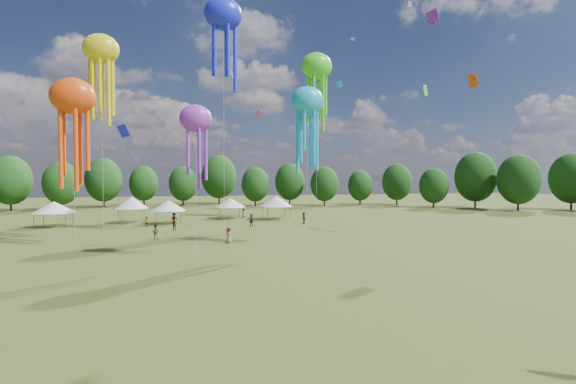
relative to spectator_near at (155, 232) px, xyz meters
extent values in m
plane|color=#384416|center=(7.44, -34.71, -0.83)|extent=(300.00, 300.00, 0.00)
imported|color=gray|center=(0.00, 0.00, 0.00)|extent=(0.95, 0.83, 1.67)
imported|color=gray|center=(13.49, 23.79, -0.03)|extent=(0.58, 0.83, 1.61)
imported|color=gray|center=(20.97, 11.10, 0.04)|extent=(0.84, 0.98, 1.76)
imported|color=gray|center=(1.64, 15.21, 0.04)|extent=(1.30, 1.10, 1.74)
imported|color=gray|center=(1.87, 7.50, -0.02)|extent=(1.03, 0.64, 1.63)
imported|color=gray|center=(12.66, 10.00, 0.08)|extent=(1.58, 1.58, 1.83)
imported|color=gray|center=(-2.13, 12.82, -0.07)|extent=(0.62, 0.66, 1.53)
imported|color=gray|center=(7.87, -4.68, 0.02)|extent=(0.94, 0.99, 1.71)
cylinder|color=#47474C|center=(-17.14, 14.50, 0.12)|extent=(0.08, 0.08, 1.91)
cylinder|color=#47474C|center=(-17.14, 18.52, 0.12)|extent=(0.08, 0.08, 1.91)
cylinder|color=#47474C|center=(-13.12, 14.50, 0.12)|extent=(0.08, 0.08, 1.91)
cylinder|color=#47474C|center=(-13.12, 18.52, 0.12)|extent=(0.08, 0.08, 1.91)
cube|color=silver|center=(-15.13, 16.51, 1.13)|extent=(4.42, 4.42, 0.10)
cone|color=silver|center=(-15.13, 16.51, 2.00)|extent=(5.75, 5.75, 1.64)
cylinder|color=#47474C|center=(-6.61, 17.67, 0.25)|extent=(0.08, 0.08, 2.17)
cylinder|color=#47474C|center=(-6.61, 21.10, 0.25)|extent=(0.08, 0.08, 2.17)
cylinder|color=#47474C|center=(-3.18, 17.67, 0.25)|extent=(0.08, 0.08, 2.17)
cylinder|color=#47474C|center=(-3.18, 21.10, 0.25)|extent=(0.08, 0.08, 2.17)
cube|color=silver|center=(-4.90, 19.38, 1.38)|extent=(3.83, 3.83, 0.10)
cone|color=silver|center=(-4.90, 19.38, 2.36)|extent=(4.98, 4.98, 1.86)
cylinder|color=#47474C|center=(-1.07, 15.04, 0.10)|extent=(0.08, 0.08, 1.88)
cylinder|color=#47474C|center=(-1.07, 18.73, 0.10)|extent=(0.08, 0.08, 1.88)
cylinder|color=#47474C|center=(2.61, 15.04, 0.10)|extent=(0.08, 0.08, 1.88)
cylinder|color=#47474C|center=(2.61, 18.73, 0.10)|extent=(0.08, 0.08, 1.88)
cube|color=silver|center=(0.77, 16.89, 1.09)|extent=(4.09, 4.09, 0.10)
cone|color=silver|center=(0.77, 16.89, 1.95)|extent=(5.31, 5.31, 1.61)
cylinder|color=#47474C|center=(9.13, 20.85, 0.09)|extent=(0.08, 0.08, 1.85)
cylinder|color=#47474C|center=(9.13, 24.58, 0.09)|extent=(0.08, 0.08, 1.85)
cylinder|color=#47474C|center=(12.85, 20.85, 0.09)|extent=(0.08, 0.08, 1.85)
cylinder|color=#47474C|center=(12.85, 24.58, 0.09)|extent=(0.08, 0.08, 1.85)
cube|color=silver|center=(10.99, 22.72, 1.07)|extent=(4.13, 4.13, 0.10)
cone|color=silver|center=(10.99, 22.72, 1.92)|extent=(5.36, 5.36, 1.59)
cylinder|color=#47474C|center=(16.61, 17.79, 0.20)|extent=(0.08, 0.08, 2.07)
cylinder|color=#47474C|center=(16.61, 21.71, 0.20)|extent=(0.08, 0.08, 2.07)
cylinder|color=#47474C|center=(20.53, 17.79, 0.20)|extent=(0.08, 0.08, 2.07)
cylinder|color=#47474C|center=(20.53, 21.71, 0.20)|extent=(0.08, 0.08, 2.07)
cube|color=silver|center=(18.57, 19.75, 1.29)|extent=(4.32, 4.32, 0.10)
cone|color=silver|center=(18.57, 19.75, 2.23)|extent=(5.62, 5.62, 1.78)
ellipsoid|color=#F8460F|center=(-7.76, -2.60, 14.58)|extent=(4.45, 3.12, 3.78)
cylinder|color=beige|center=(-7.76, -2.60, 6.87)|extent=(0.03, 0.03, 15.42)
ellipsoid|color=#1B26F7|center=(8.07, 2.33, 26.37)|extent=(4.70, 3.29, 4.00)
cylinder|color=beige|center=(8.07, 2.33, 12.77)|extent=(0.03, 0.03, 27.21)
ellipsoid|color=#1BAAE7|center=(15.68, -8.24, 14.19)|extent=(3.47, 2.43, 2.95)
cylinder|color=beige|center=(15.68, -8.24, 6.68)|extent=(0.03, 0.03, 15.02)
ellipsoid|color=yellow|center=(-5.51, 0.10, 20.40)|extent=(3.87, 2.71, 3.29)
cylinder|color=beige|center=(-5.51, 0.10, 9.78)|extent=(0.03, 0.03, 21.23)
ellipsoid|color=#A330D7|center=(4.31, -12.20, 11.39)|extent=(2.83, 1.98, 2.41)
cylinder|color=beige|center=(4.31, -12.20, 5.28)|extent=(0.03, 0.03, 12.23)
ellipsoid|color=#44E926|center=(25.19, 17.67, 25.25)|extent=(5.37, 3.76, 4.57)
cylinder|color=beige|center=(25.19, 17.67, 12.21)|extent=(0.03, 0.03, 26.08)
cube|color=#44E926|center=(11.47, 23.39, 24.48)|extent=(0.71, 1.78, 2.00)
cube|color=#1B26F7|center=(36.27, 28.34, 34.21)|extent=(0.96, 0.59, 0.99)
cube|color=#FF4BA3|center=(14.51, 13.37, 16.08)|extent=(0.78, 1.09, 1.34)
cube|color=#A330D7|center=(28.27, -11.13, 22.80)|extent=(0.81, 1.33, 1.78)
cube|color=#A330D7|center=(-14.06, 38.18, 20.91)|extent=(0.56, 2.20, 2.65)
cube|color=#44E926|center=(47.80, 20.35, 22.93)|extent=(1.65, 0.95, 2.22)
cube|color=#1BAAE7|center=(33.29, 27.91, 24.89)|extent=(1.19, 0.80, 1.62)
cube|color=#FF4BA3|center=(31.48, -1.28, 28.50)|extent=(0.60, 0.10, 0.74)
cube|color=#FA163C|center=(5.85, 22.74, 17.23)|extent=(1.13, 0.87, 1.56)
cube|color=#F8460F|center=(35.80, -7.95, 17.47)|extent=(0.88, 1.51, 1.59)
cube|color=#1B26F7|center=(-6.01, 19.93, 13.63)|extent=(2.06, 1.27, 2.12)
cylinder|color=#38281C|center=(-33.24, 50.78, 0.87)|extent=(0.44, 0.44, 3.41)
ellipsoid|color=#1A4015|center=(-33.24, 50.78, 5.77)|extent=(8.53, 8.53, 10.66)
cylinder|color=#38281C|center=(-23.16, 50.31, 0.70)|extent=(0.44, 0.44, 3.07)
ellipsoid|color=#1A4015|center=(-23.16, 50.31, 5.11)|extent=(7.66, 7.66, 9.58)
cylinder|color=#38281C|center=(-16.07, 58.63, 0.88)|extent=(0.44, 0.44, 3.43)
ellipsoid|color=#1A4015|center=(-16.07, 58.63, 5.82)|extent=(8.58, 8.58, 10.73)
cylinder|color=#38281C|center=(-7.32, 64.25, 0.64)|extent=(0.44, 0.44, 2.95)
ellipsoid|color=#1A4015|center=(-7.32, 64.25, 4.87)|extent=(7.37, 7.37, 9.21)
cylinder|color=#38281C|center=(2.75, 60.35, 0.61)|extent=(0.44, 0.44, 2.89)
ellipsoid|color=#1A4015|center=(2.75, 60.35, 4.77)|extent=(7.23, 7.23, 9.04)
cylinder|color=#38281C|center=(12.35, 64.78, 1.09)|extent=(0.44, 0.44, 3.84)
ellipsoid|color=#1A4015|center=(12.35, 64.78, 6.60)|extent=(9.60, 9.60, 11.99)
cylinder|color=#38281C|center=(20.63, 53.73, 0.59)|extent=(0.44, 0.44, 2.84)
ellipsoid|color=#1A4015|center=(20.63, 53.73, 4.68)|extent=(7.11, 7.11, 8.89)
cylinder|color=#38281C|center=(30.37, 56.33, 0.75)|extent=(0.44, 0.44, 3.16)
ellipsoid|color=#1A4015|center=(30.37, 56.33, 5.29)|extent=(7.91, 7.91, 9.88)
cylinder|color=#38281C|center=(38.13, 50.58, 0.61)|extent=(0.44, 0.44, 2.88)
ellipsoid|color=#1A4015|center=(38.13, 50.58, 4.75)|extent=(7.21, 7.21, 9.01)
cylinder|color=#38281C|center=(48.96, 52.53, 0.48)|extent=(0.44, 0.44, 2.63)
ellipsoid|color=#1A4015|center=(48.96, 52.53, 4.26)|extent=(6.57, 6.57, 8.22)
cylinder|color=#38281C|center=(57.96, 49.02, 0.73)|extent=(0.44, 0.44, 3.13)
ellipsoid|color=#1A4015|center=(57.96, 49.02, 5.22)|extent=(7.81, 7.81, 9.77)
cylinder|color=#38281C|center=(61.08, 37.10, 0.53)|extent=(0.44, 0.44, 2.72)
ellipsoid|color=#1A4015|center=(61.08, 37.10, 4.43)|extent=(6.80, 6.80, 8.50)
cylinder|color=#38281C|center=(70.40, 34.21, 1.07)|extent=(0.44, 0.44, 3.81)
ellipsoid|color=#1A4015|center=(70.40, 34.21, 6.55)|extent=(9.52, 9.52, 11.90)
cylinder|color=#38281C|center=(74.01, 25.09, 0.92)|extent=(0.44, 0.44, 3.51)
ellipsoid|color=#1A4015|center=(74.01, 25.09, 5.97)|extent=(8.78, 8.78, 10.97)
cylinder|color=#38281C|center=(86.83, 23.56, 0.99)|extent=(0.44, 0.44, 3.64)
ellipsoid|color=#1A4015|center=(86.83, 23.56, 6.22)|extent=(9.10, 9.10, 11.37)
camera|label=1|loc=(3.41, -48.69, 6.17)|focal=25.36mm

